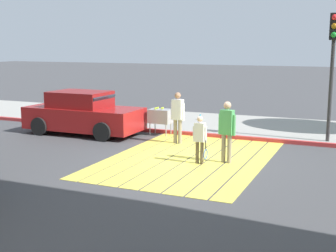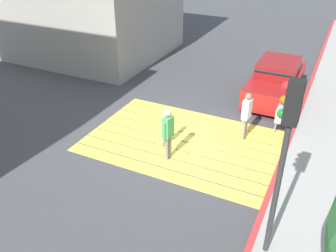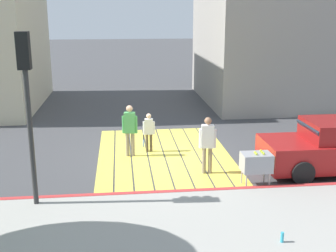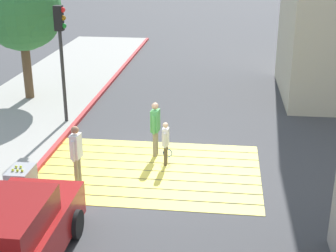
{
  "view_description": "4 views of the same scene",
  "coord_description": "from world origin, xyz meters",
  "views": [
    {
      "loc": [
        12.02,
        4.56,
        3.26
      ],
      "look_at": [
        0.51,
        -0.44,
        1.02
      ],
      "focal_mm": 48.87,
      "sensor_mm": 36.0,
      "label": 1
    },
    {
      "loc": [
        -4.14,
        9.64,
        6.65
      ],
      "look_at": [
        0.26,
        0.65,
        0.88
      ],
      "focal_mm": 38.88,
      "sensor_mm": 36.0,
      "label": 2
    },
    {
      "loc": [
        -13.63,
        1.4,
        4.7
      ],
      "look_at": [
        0.28,
        -0.16,
        0.93
      ],
      "focal_mm": 46.24,
      "sensor_mm": 36.0,
      "label": 3
    },
    {
      "loc": [
        2.1,
        -12.85,
        6.29
      ],
      "look_at": [
        0.44,
        0.92,
        1.07
      ],
      "focal_mm": 52.89,
      "sensor_mm": 36.0,
      "label": 4
    }
  ],
  "objects": [
    {
      "name": "ground_plane",
      "position": [
        0.0,
        0.0,
        0.0
      ],
      "size": [
        120.0,
        120.0,
        0.0
      ],
      "primitive_type": "plane",
      "color": "#424244"
    },
    {
      "name": "crosswalk_stripes",
      "position": [
        0.0,
        -0.0,
        0.01
      ],
      "size": [
        6.4,
        4.35,
        0.01
      ],
      "color": "#EAD64C",
      "rests_on": "ground"
    },
    {
      "name": "curb_painted",
      "position": [
        -3.25,
        0.0,
        0.07
      ],
      "size": [
        0.16,
        40.0,
        0.13
      ],
      "primitive_type": "cube",
      "color": "#BC3333",
      "rests_on": "ground"
    },
    {
      "name": "car_parked_near_curb",
      "position": [
        -2.0,
        -4.93,
        0.73
      ],
      "size": [
        2.0,
        4.31,
        1.57
      ],
      "color": "maroon",
      "rests_on": "ground"
    },
    {
      "name": "traffic_light_corner",
      "position": [
        -3.58,
        3.52,
        3.04
      ],
      "size": [
        0.39,
        0.28,
        4.24
      ],
      "color": "#2D2D2D",
      "rests_on": "ground"
    },
    {
      "name": "tennis_ball_cart",
      "position": [
        -2.9,
        -2.22,
        0.7
      ],
      "size": [
        0.56,
        0.8,
        1.02
      ],
      "color": "#99999E",
      "rests_on": "ground"
    },
    {
      "name": "pedestrian_adult_lead",
      "position": [
        0.03,
        1.12,
        1.0
      ],
      "size": [
        0.27,
        0.5,
        1.72
      ],
      "color": "gray",
      "rests_on": "ground"
    },
    {
      "name": "pedestrian_adult_trailing",
      "position": [
        -1.79,
        -1.09,
        1.0
      ],
      "size": [
        0.26,
        0.5,
        1.72
      ],
      "color": "gray",
      "rests_on": "ground"
    },
    {
      "name": "pedestrian_child_with_racket",
      "position": [
        0.42,
        0.48,
        0.76
      ],
      "size": [
        0.28,
        0.41,
        1.34
      ],
      "color": "brown",
      "rests_on": "ground"
    }
  ]
}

